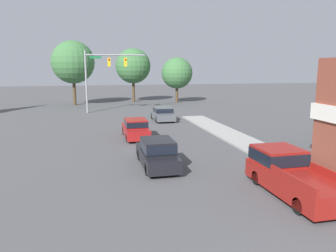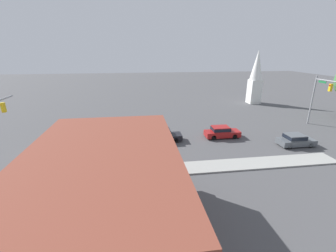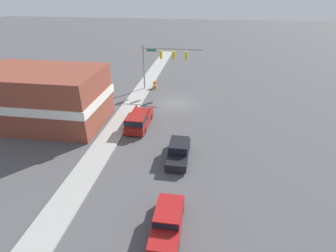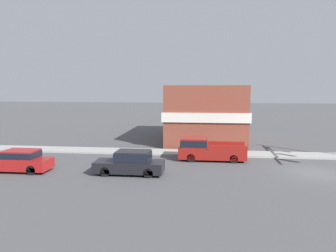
# 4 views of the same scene
# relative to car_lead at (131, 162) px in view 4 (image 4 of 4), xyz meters

# --- Properties ---
(ground_plane) EXTENTS (200.00, 200.00, 0.00)m
(ground_plane) POSITION_rel_car_lead_xyz_m (1.75, -12.56, -0.83)
(ground_plane) COLOR #4C4C4F
(sidewalk_curb) EXTENTS (2.40, 60.00, 0.14)m
(sidewalk_curb) POSITION_rel_car_lead_xyz_m (7.45, -12.56, -0.76)
(sidewalk_curb) COLOR #9E9E99
(sidewalk_curb) RESTS_ON ground
(car_lead) EXTENTS (1.79, 4.67, 1.61)m
(car_lead) POSITION_rel_car_lead_xyz_m (0.00, 0.00, 0.00)
(car_lead) COLOR black
(car_lead) RESTS_ON ground
(car_second_ahead) EXTENTS (1.77, 4.60, 1.53)m
(car_second_ahead) POSITION_rel_car_lead_xyz_m (-0.20, 7.96, -0.04)
(car_second_ahead) COLOR black
(car_second_ahead) RESTS_ON ground
(pickup_truck_parked) EXTENTS (2.07, 5.36, 1.81)m
(pickup_truck_parked) POSITION_rel_car_lead_xyz_m (5.02, -5.04, 0.06)
(pickup_truck_parked) COLOR black
(pickup_truck_parked) RESTS_ON ground
(corner_brick_building) EXTENTS (13.45, 8.30, 6.05)m
(corner_brick_building) POSITION_rel_car_lead_xyz_m (15.73, -4.98, 2.20)
(corner_brick_building) COLOR brown
(corner_brick_building) RESTS_ON ground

